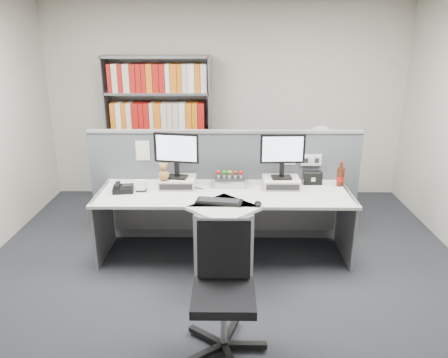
{
  "coord_description": "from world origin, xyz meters",
  "views": [
    {
      "loc": [
        0.04,
        -3.29,
        2.27
      ],
      "look_at": [
        0.0,
        0.65,
        0.92
      ],
      "focal_mm": 34.27,
      "sensor_mm": 36.0,
      "label": 1
    }
  ],
  "objects_px": {
    "mouse": "(258,204)",
    "shelving_unit": "(160,133)",
    "cola_bottle": "(340,177)",
    "filing_cabinet": "(316,187)",
    "desk_phone": "(123,188)",
    "desktop_pc": "(230,181)",
    "monitor_right": "(282,152)",
    "desk_calendar": "(141,187)",
    "speaker": "(312,178)",
    "desk_fan": "(320,139)",
    "monitor_left": "(176,152)",
    "keyboard": "(219,201)",
    "desk": "(224,225)",
    "office_chair": "(224,285)"
  },
  "relations": [
    {
      "from": "desktop_pc",
      "to": "monitor_right",
      "type": "bearing_deg",
      "value": -7.62
    },
    {
      "from": "keyboard",
      "to": "desk_phone",
      "type": "relative_size",
      "value": 2.01
    },
    {
      "from": "monitor_right",
      "to": "desk_calendar",
      "type": "bearing_deg",
      "value": -174.3
    },
    {
      "from": "desk",
      "to": "speaker",
      "type": "xyz_separation_m",
      "value": [
        0.95,
        0.49,
        0.33
      ]
    },
    {
      "from": "desk_calendar",
      "to": "shelving_unit",
      "type": "xyz_separation_m",
      "value": [
        -0.04,
        1.61,
        0.2
      ]
    },
    {
      "from": "desktop_pc",
      "to": "keyboard",
      "type": "bearing_deg",
      "value": -100.97
    },
    {
      "from": "desktop_pc",
      "to": "shelving_unit",
      "type": "relative_size",
      "value": 0.16
    },
    {
      "from": "mouse",
      "to": "shelving_unit",
      "type": "xyz_separation_m",
      "value": [
        -1.22,
        1.99,
        0.24
      ]
    },
    {
      "from": "keyboard",
      "to": "mouse",
      "type": "xyz_separation_m",
      "value": [
        0.37,
        -0.07,
        0.01
      ]
    },
    {
      "from": "office_chair",
      "to": "cola_bottle",
      "type": "bearing_deg",
      "value": 52.65
    },
    {
      "from": "cola_bottle",
      "to": "monitor_right",
      "type": "bearing_deg",
      "value": -175.4
    },
    {
      "from": "keyboard",
      "to": "desktop_pc",
      "type": "bearing_deg",
      "value": 79.03
    },
    {
      "from": "speaker",
      "to": "desk_phone",
      "type": "bearing_deg",
      "value": -172.42
    },
    {
      "from": "desktop_pc",
      "to": "desk_calendar",
      "type": "relative_size",
      "value": 2.53
    },
    {
      "from": "keyboard",
      "to": "shelving_unit",
      "type": "height_order",
      "value": "shelving_unit"
    },
    {
      "from": "mouse",
      "to": "shelving_unit",
      "type": "distance_m",
      "value": 2.35
    },
    {
      "from": "desktop_pc",
      "to": "filing_cabinet",
      "type": "height_order",
      "value": "desktop_pc"
    },
    {
      "from": "keyboard",
      "to": "speaker",
      "type": "xyz_separation_m",
      "value": [
        1.0,
        0.57,
        0.05
      ]
    },
    {
      "from": "desk",
      "to": "monitor_right",
      "type": "xyz_separation_m",
      "value": [
        0.6,
        0.38,
        0.65
      ]
    },
    {
      "from": "desk",
      "to": "speaker",
      "type": "bearing_deg",
      "value": 27.46
    },
    {
      "from": "keyboard",
      "to": "monitor_left",
      "type": "bearing_deg",
      "value": 134.95
    },
    {
      "from": "mouse",
      "to": "speaker",
      "type": "height_order",
      "value": "speaker"
    },
    {
      "from": "mouse",
      "to": "cola_bottle",
      "type": "relative_size",
      "value": 0.41
    },
    {
      "from": "keyboard",
      "to": "desk_phone",
      "type": "xyz_separation_m",
      "value": [
        -1.0,
        0.3,
        0.02
      ]
    },
    {
      "from": "shelving_unit",
      "to": "office_chair",
      "type": "height_order",
      "value": "shelving_unit"
    },
    {
      "from": "desk_fan",
      "to": "shelving_unit",
      "type": "bearing_deg",
      "value": 167.92
    },
    {
      "from": "mouse",
      "to": "cola_bottle",
      "type": "bearing_deg",
      "value": 32.1
    },
    {
      "from": "desktop_pc",
      "to": "cola_bottle",
      "type": "bearing_deg",
      "value": -1.05
    },
    {
      "from": "monitor_right",
      "to": "shelving_unit",
      "type": "distance_m",
      "value": 2.1
    },
    {
      "from": "monitor_left",
      "to": "keyboard",
      "type": "relative_size",
      "value": 1.04
    },
    {
      "from": "desk_phone",
      "to": "shelving_unit",
      "type": "distance_m",
      "value": 1.64
    },
    {
      "from": "speaker",
      "to": "office_chair",
      "type": "xyz_separation_m",
      "value": [
        -0.94,
        -1.67,
        -0.27
      ]
    },
    {
      "from": "desktop_pc",
      "to": "filing_cabinet",
      "type": "bearing_deg",
      "value": 39.55
    },
    {
      "from": "office_chair",
      "to": "filing_cabinet",
      "type": "bearing_deg",
      "value": 65.19
    },
    {
      "from": "desk_phone",
      "to": "filing_cabinet",
      "type": "bearing_deg",
      "value": 27.55
    },
    {
      "from": "speaker",
      "to": "mouse",
      "type": "bearing_deg",
      "value": -134.76
    },
    {
      "from": "monitor_left",
      "to": "desk_phone",
      "type": "relative_size",
      "value": 2.09
    },
    {
      "from": "mouse",
      "to": "filing_cabinet",
      "type": "height_order",
      "value": "mouse"
    },
    {
      "from": "keyboard",
      "to": "shelving_unit",
      "type": "xyz_separation_m",
      "value": [
        -0.86,
        1.92,
        0.24
      ]
    },
    {
      "from": "mouse",
      "to": "speaker",
      "type": "bearing_deg",
      "value": 45.24
    },
    {
      "from": "monitor_left",
      "to": "mouse",
      "type": "relative_size",
      "value": 4.36
    },
    {
      "from": "desk_phone",
      "to": "desk_fan",
      "type": "xyz_separation_m",
      "value": [
        2.24,
        1.17,
        0.24
      ]
    },
    {
      "from": "monitor_left",
      "to": "monitor_right",
      "type": "bearing_deg",
      "value": -0.0
    },
    {
      "from": "desktop_pc",
      "to": "keyboard",
      "type": "relative_size",
      "value": 0.67
    },
    {
      "from": "desk_fan",
      "to": "desk_calendar",
      "type": "bearing_deg",
      "value": -150.54
    },
    {
      "from": "keyboard",
      "to": "speaker",
      "type": "height_order",
      "value": "speaker"
    },
    {
      "from": "desk_calendar",
      "to": "shelving_unit",
      "type": "bearing_deg",
      "value": 91.57
    },
    {
      "from": "speaker",
      "to": "monitor_left",
      "type": "bearing_deg",
      "value": -175.62
    },
    {
      "from": "cola_bottle",
      "to": "filing_cabinet",
      "type": "height_order",
      "value": "cola_bottle"
    },
    {
      "from": "shelving_unit",
      "to": "desk_fan",
      "type": "bearing_deg",
      "value": -12.08
    }
  ]
}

